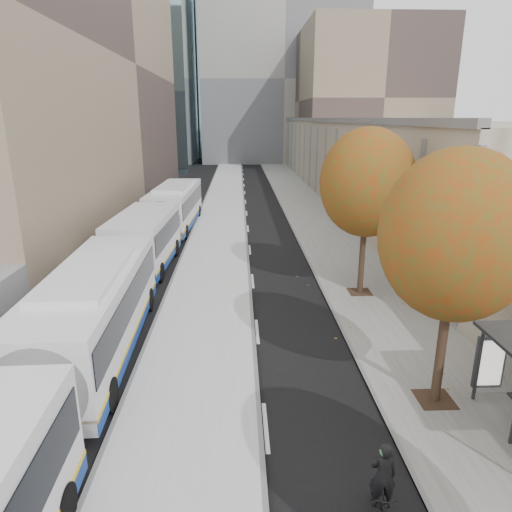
{
  "coord_description": "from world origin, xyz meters",
  "views": [
    {
      "loc": [
        -2.34,
        1.13,
        8.36
      ],
      "look_at": [
        -1.6,
        20.38,
        2.5
      ],
      "focal_mm": 32.0,
      "sensor_mm": 36.0,
      "label": 1
    }
  ],
  "objects_px": {
    "bus_near": "(52,372)",
    "distant_car": "(187,208)",
    "cyclist": "(381,493)",
    "bus_far": "(165,217)"
  },
  "relations": [
    {
      "from": "bus_far",
      "to": "distant_car",
      "type": "distance_m",
      "value": 9.29
    },
    {
      "from": "bus_far",
      "to": "cyclist",
      "type": "relative_size",
      "value": 9.63
    },
    {
      "from": "bus_near",
      "to": "distant_car",
      "type": "distance_m",
      "value": 29.28
    },
    {
      "from": "bus_far",
      "to": "distant_car",
      "type": "xyz_separation_m",
      "value": [
        0.53,
        9.2,
        -1.11
      ]
    },
    {
      "from": "cyclist",
      "to": "distant_car",
      "type": "xyz_separation_m",
      "value": [
        -7.57,
        32.73,
        -0.1
      ]
    },
    {
      "from": "bus_near",
      "to": "bus_far",
      "type": "distance_m",
      "value": 20.06
    },
    {
      "from": "bus_near",
      "to": "distant_car",
      "type": "bearing_deg",
      "value": 87.3
    },
    {
      "from": "cyclist",
      "to": "bus_near",
      "type": "bearing_deg",
      "value": 158.9
    },
    {
      "from": "cyclist",
      "to": "distant_car",
      "type": "bearing_deg",
      "value": 105.19
    },
    {
      "from": "distant_car",
      "to": "bus_near",
      "type": "bearing_deg",
      "value": -92.4
    }
  ]
}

